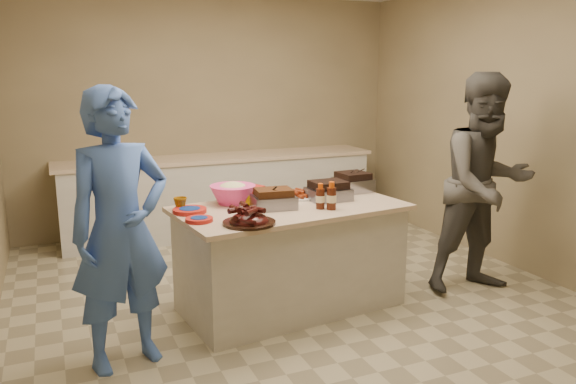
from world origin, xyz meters
name	(u,v)px	position (x,y,z in m)	size (l,w,h in m)	color
room	(299,301)	(0.00, 0.00, 0.00)	(4.50, 5.00, 2.70)	#8E7E5B
back_counter	(221,194)	(0.00, 2.20, 0.45)	(3.60, 0.64, 0.90)	beige
island	(290,306)	(-0.10, -0.06, 0.00)	(1.74, 0.92, 0.83)	beige
rib_platter	(249,224)	(-0.57, -0.42, 0.83)	(0.36, 0.36, 0.15)	#3D0E0C
pulled_pork_tray	(274,208)	(-0.25, -0.07, 0.83)	(0.32, 0.24, 0.10)	#47230F
brisket_tray	(328,200)	(0.26, 0.01, 0.83)	(0.32, 0.27, 0.10)	black
roasting_pan	(353,191)	(0.61, 0.23, 0.83)	(0.28, 0.28, 0.11)	gray
coleslaw_bowl	(233,203)	(-0.48, 0.20, 0.83)	(0.36, 0.36, 0.25)	#F13D8F
sausage_plate	(297,197)	(0.07, 0.19, 0.83)	(0.33, 0.33, 0.06)	silver
mac_cheese_dish	(332,190)	(0.46, 0.33, 0.83)	(0.26, 0.19, 0.07)	#EEA315
bbq_bottle_a	(320,209)	(0.07, -0.23, 0.83)	(0.07, 0.07, 0.19)	#3A160A
bbq_bottle_b	(331,209)	(0.14, -0.28, 0.83)	(0.07, 0.07, 0.21)	#3A160A
mustard_bottle	(247,205)	(-0.40, 0.10, 0.83)	(0.04, 0.04, 0.12)	#EAAF00
sauce_bowl	(269,203)	(-0.22, 0.10, 0.83)	(0.14, 0.04, 0.14)	silver
plate_stack_large	(190,212)	(-0.87, 0.05, 0.83)	(0.25, 0.25, 0.03)	#A51913
plate_stack_small	(199,221)	(-0.86, -0.23, 0.83)	(0.19, 0.19, 0.03)	#A51913
plastic_cup	(181,210)	(-0.91, 0.16, 0.83)	(0.10, 0.09, 0.10)	#8A5606
basket_stack	(249,199)	(-0.32, 0.28, 0.83)	(0.21, 0.16, 0.11)	#A51913
guest_blue	(129,361)	(-1.41, -0.45, 0.00)	(0.64, 1.77, 0.42)	#4167C3
guest_gray	(478,288)	(1.54, -0.35, 0.00)	(0.89, 1.84, 0.70)	#504D47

